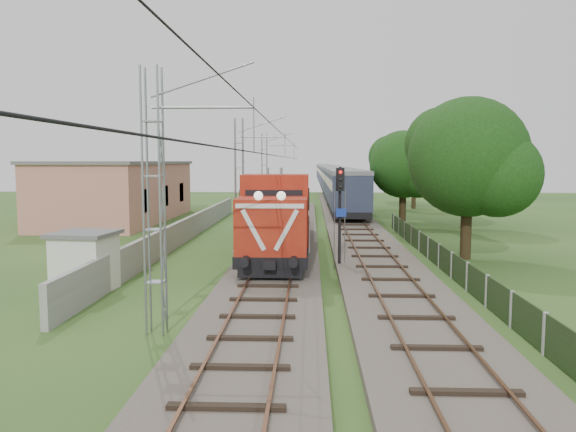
{
  "coord_description": "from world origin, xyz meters",
  "views": [
    {
      "loc": [
        1.67,
        -24.49,
        5.24
      ],
      "look_at": [
        0.41,
        6.48,
        2.2
      ],
      "focal_mm": 35.0,
      "sensor_mm": 36.0,
      "label": 1
    }
  ],
  "objects_px": {
    "coach_rake": "(329,175)",
    "locomotive": "(281,213)",
    "signal_post": "(340,199)",
    "relay_hut": "(85,261)"
  },
  "relations": [
    {
      "from": "locomotive",
      "to": "coach_rake",
      "type": "xyz_separation_m",
      "value": [
        5.0,
        73.78,
        0.36
      ]
    },
    {
      "from": "coach_rake",
      "to": "relay_hut",
      "type": "height_order",
      "value": "coach_rake"
    },
    {
      "from": "locomotive",
      "to": "signal_post",
      "type": "bearing_deg",
      "value": -56.64
    },
    {
      "from": "signal_post",
      "to": "relay_hut",
      "type": "relative_size",
      "value": 1.92
    },
    {
      "from": "coach_rake",
      "to": "signal_post",
      "type": "distance_m",
      "value": 78.48
    },
    {
      "from": "coach_rake",
      "to": "locomotive",
      "type": "bearing_deg",
      "value": -93.88
    },
    {
      "from": "signal_post",
      "to": "locomotive",
      "type": "bearing_deg",
      "value": 123.36
    },
    {
      "from": "locomotive",
      "to": "coach_rake",
      "type": "height_order",
      "value": "locomotive"
    },
    {
      "from": "signal_post",
      "to": "relay_hut",
      "type": "bearing_deg",
      "value": -154.97
    },
    {
      "from": "signal_post",
      "to": "relay_hut",
      "type": "xyz_separation_m",
      "value": [
        -10.47,
        -4.89,
        -2.19
      ]
    }
  ]
}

